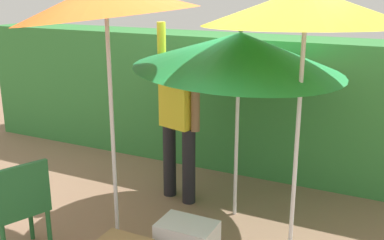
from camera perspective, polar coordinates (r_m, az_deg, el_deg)
hedge_row at (r=5.76m, az=7.93°, el=1.96°), size 8.00×0.70×1.65m
umbrella_rainbow at (r=3.90m, az=-10.67°, el=14.30°), size 1.55×1.53×2.36m
umbrella_orange at (r=4.32m, az=5.89°, el=8.41°), size 1.99×1.97×1.89m
umbrella_yellow at (r=3.69m, az=13.79°, el=13.35°), size 1.60×1.60×2.27m
person_vendor at (r=4.80m, az=-1.67°, el=0.52°), size 0.55×0.31×1.88m
chair_plastic at (r=4.12m, az=-20.60°, el=-9.67°), size 0.57×0.57×0.89m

